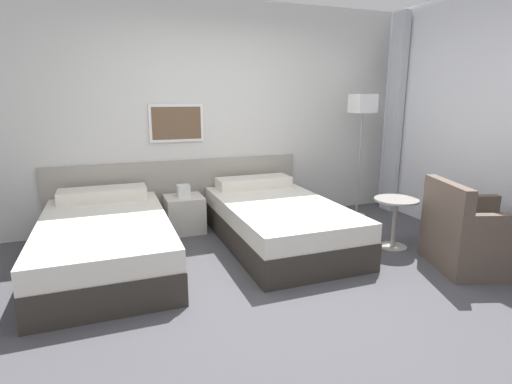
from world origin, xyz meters
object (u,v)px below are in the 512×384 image
Objects in this scene: nightstand at (184,213)px; side_table at (395,214)px; bed_near_door at (106,241)px; bed_near_window at (278,221)px; floor_lamp at (362,113)px; armchair at (477,239)px.

nightstand reaches higher than side_table.
bed_near_door is 2.92m from side_table.
nightstand is at bearing 139.97° from bed_near_window.
floor_lamp is (1.41, 0.56, 1.13)m from bed_near_window.
bed_near_door is 1.27× the size of floor_lamp.
floor_lamp is at bearing 74.51° from side_table.
armchair is (1.47, -1.25, 0.04)m from bed_near_window.
bed_near_window is 3.58× the size of nightstand.
armchair is (0.38, -0.68, -0.10)m from side_table.
side_table is at bearing -27.54° from bed_near_window.
floor_lamp is (3.17, 0.56, 1.13)m from bed_near_door.
bed_near_door is 2.03× the size of armchair.
armchair is at bearing -60.79° from side_table.
side_table is (1.09, -0.57, 0.13)m from bed_near_window.
armchair reaches higher than bed_near_window.
side_table is 0.78m from armchair.
nightstand is at bearing 175.57° from floor_lamp.
armchair reaches higher than nightstand.
side_table is at bearing -33.57° from nightstand.
bed_near_window is 1.27× the size of floor_lamp.
floor_lamp reaches higher than bed_near_door.
side_table is at bearing -105.49° from floor_lamp.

